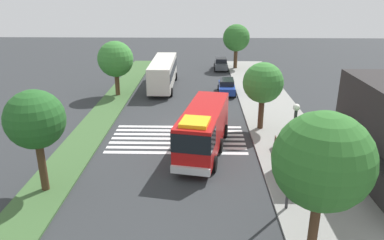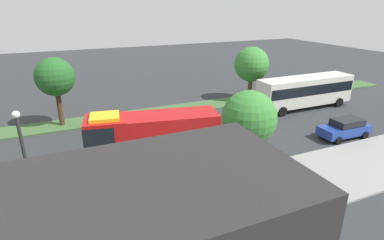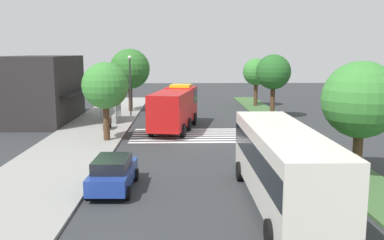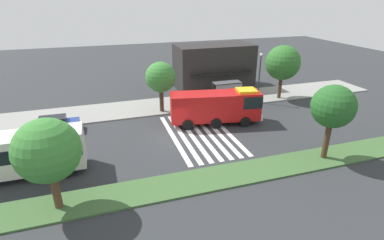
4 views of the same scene
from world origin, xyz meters
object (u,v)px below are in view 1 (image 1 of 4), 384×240
parked_car_mid (227,86)px  bench_near_shelter (279,145)px  bus_stop_shelter (294,152)px  sidewalk_tree_center (323,161)px  fire_truck (203,128)px  median_tree_far_west (116,59)px  median_tree_west (35,120)px  parked_car_west (221,64)px  sidewalk_tree_west (263,83)px  sidewalk_tree_far_west (236,38)px  street_lamp (292,149)px  transit_bus (163,71)px

parked_car_mid → bench_near_shelter: parked_car_mid is taller
bus_stop_shelter → sidewalk_tree_center: size_ratio=0.51×
bench_near_shelter → fire_truck: bearing=-86.7°
bench_near_shelter → sidewalk_tree_center: bearing=-3.5°
parked_car_mid → sidewalk_tree_center: 27.42m
median_tree_far_west → median_tree_west: median_tree_west is taller
sidewalk_tree_center → fire_truck: bearing=-154.8°
parked_car_west → sidewalk_tree_west: sidewalk_tree_west is taller
sidewalk_tree_far_west → sidewalk_tree_west: (24.94, 0.00, -0.43)m
street_lamp → sidewalk_tree_far_west: size_ratio=0.94×
parked_car_west → median_tree_west: 37.28m
parked_car_west → sidewalk_tree_west: bearing=5.7°
street_lamp → sidewalk_tree_center: sidewalk_tree_center is taller
bus_stop_shelter → bench_near_shelter: bus_stop_shelter is taller
transit_bus → median_tree_far_west: bearing=128.1°
parked_car_mid → sidewalk_tree_far_west: (-13.63, 2.20, 3.73)m
transit_bus → sidewalk_tree_far_west: sidewalk_tree_far_west is taller
fire_truck → parked_car_mid: bearing=-179.4°
street_lamp → fire_truck: bearing=-147.5°
sidewalk_tree_far_west → median_tree_west: 38.44m
parked_car_west → bench_near_shelter: (29.02, 2.87, -0.30)m
bench_near_shelter → bus_stop_shelter: bearing=0.5°
street_lamp → median_tree_west: 14.38m
fire_truck → parked_car_mid: 16.61m
parked_car_west → street_lamp: bearing=3.3°
street_lamp → sidewalk_tree_west: street_lamp is taller
median_tree_west → street_lamp: bearing=83.2°
fire_truck → parked_car_west: bearing=-175.0°
bus_stop_shelter → sidewalk_tree_west: (-8.68, -0.71, 2.27)m
parked_car_west → parked_car_mid: size_ratio=1.02×
fire_truck → median_tree_west: 11.42m
fire_truck → transit_bus: bearing=-155.3°
fire_truck → sidewalk_tree_far_west: (-29.95, 5.05, 2.58)m
street_lamp → median_tree_far_west: bearing=-147.5°
fire_truck → sidewalk_tree_west: 7.43m
parked_car_west → transit_bus: (10.54, -7.61, 1.14)m
parked_car_west → transit_bus: 13.05m
bench_near_shelter → transit_bus: bearing=-150.4°
sidewalk_tree_far_west → median_tree_west: bearing=-22.4°
sidewalk_tree_far_west → fire_truck: bearing=-9.6°
median_tree_far_west → parked_car_mid: bearing=95.9°
fire_truck → sidewalk_tree_center: size_ratio=1.44×
sidewalk_tree_far_west → median_tree_west: sidewalk_tree_far_west is taller
bus_stop_shelter → sidewalk_tree_west: sidewalk_tree_west is taller
transit_bus → median_tree_far_west: (3.78, -4.84, 2.18)m
fire_truck → sidewalk_tree_center: (10.73, 5.05, 2.76)m
fire_truck → parked_car_west: size_ratio=2.13×
bus_stop_shelter → median_tree_west: size_ratio=0.56×
parked_car_west → sidewalk_tree_center: 40.33m
fire_truck → sidewalk_tree_center: sidewalk_tree_center is taller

